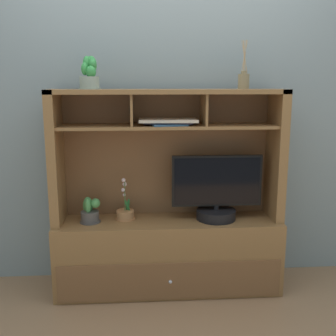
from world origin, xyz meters
name	(u,v)px	position (x,y,z in m)	size (l,w,h in m)	color
floor_plane	(168,287)	(0.00, 0.00, -0.01)	(6.00, 6.00, 0.02)	#97704E
back_wall	(166,88)	(0.00, 0.24, 1.40)	(6.00, 0.02, 2.80)	gray
media_console	(168,231)	(0.00, 0.01, 0.41)	(1.55, 0.45, 1.39)	olive
tv_monitor	(217,195)	(0.33, -0.02, 0.68)	(0.62, 0.27, 0.45)	black
potted_orchid	(125,213)	(-0.30, 0.02, 0.55)	(0.14, 0.14, 0.30)	#B57C4B
potted_fern	(90,212)	(-0.53, -0.02, 0.58)	(0.14, 0.14, 0.17)	#4F4B49
magazine_stack_left	(168,122)	(0.00, -0.01, 1.18)	(0.39, 0.24, 0.04)	#2C5176
diffuser_bottle	(244,81)	(0.50, 0.01, 1.45)	(0.07, 0.07, 0.31)	#857552
potted_succulent	(89,74)	(-0.50, -0.02, 1.49)	(0.14, 0.14, 0.21)	gray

